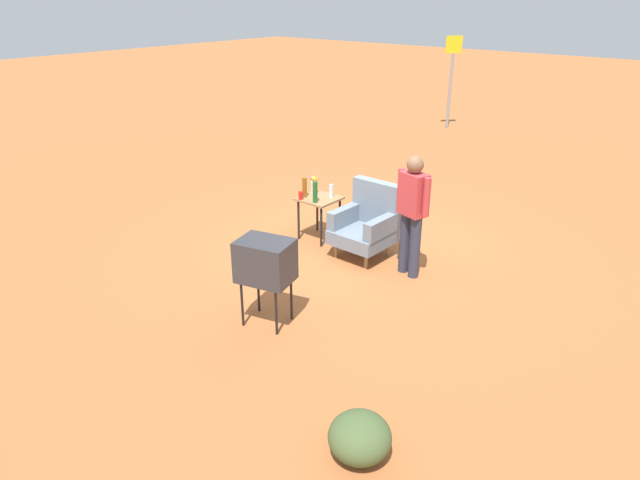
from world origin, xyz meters
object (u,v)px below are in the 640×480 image
Objects in this scene: person_standing at (412,209)px; road_sign at (451,77)px; bottle_wine_green at (315,192)px; bottle_tall_amber at (305,187)px; tv_on_stand at (265,261)px; bottle_short_clear at (331,191)px; side_table at (319,204)px; soda_can_red at (301,196)px; armchair at (367,222)px; flower_vase at (314,184)px.

road_sign is at bearing 114.70° from person_standing.
bottle_wine_green is 1.07× the size of bottle_tall_amber.
tv_on_stand is 10.96m from road_sign.
tv_on_stand reaches higher than bottle_short_clear.
bottle_wine_green is at bearing -17.17° from bottle_tall_amber.
tv_on_stand reaches higher than bottle_tall_amber.
side_table is 2.53m from tv_on_stand.
soda_can_red is at bearing -76.33° from bottle_tall_amber.
armchair is at bearing 4.69° from bottle_tall_amber.
flower_vase is (1.93, -8.07, -0.57)m from road_sign.
person_standing is 1.94m from flower_vase.
bottle_short_clear is at bearing 111.98° from tv_on_stand.
flower_vase is (-0.01, 0.23, -0.00)m from bottle_tall_amber.
tv_on_stand is 5.15× the size of bottle_short_clear.
road_sign is 12.20× the size of bottle_short_clear.
bottle_tall_amber is (-1.29, 2.16, 0.03)m from tv_on_stand.
person_standing is 1.90m from bottle_tall_amber.
bottle_wine_green is 2.62× the size of soda_can_red.
side_table is 0.34m from bottle_wine_green.
tv_on_stand is 3.89× the size of flower_vase.
armchair is 8.80m from road_sign.
bottle_wine_green is 0.29m from bottle_tall_amber.
road_sign reaches higher than tv_on_stand.
road_sign is at bearing 104.86° from bottle_wine_green.
road_sign reaches higher than armchair.
soda_can_red is (-0.16, -0.24, 0.16)m from side_table.
bottle_short_clear is (0.04, 0.33, -0.06)m from bottle_wine_green.
bottle_short_clear is at bearing 1.98° from flower_vase.
side_table is 1.75m from person_standing.
road_sign reaches higher than flower_vase.
bottle_short_clear reaches higher than soda_can_red.
bottle_wine_green is (-0.82, -0.18, 0.33)m from armchair.
person_standing is at bearing -65.30° from road_sign.
person_standing is 8.20× the size of bottle_short_clear.
tv_on_stand is at bearing -68.02° from bottle_short_clear.
bottle_tall_amber is at bearing -143.36° from bottle_short_clear.
bottle_short_clear is (-0.78, 0.15, 0.27)m from armchair.
tv_on_stand is 0.63× the size of person_standing.
bottle_short_clear is at bearing 45.59° from side_table.
bottle_wine_green is 1.21× the size of flower_vase.
flower_vase is at bearing 171.47° from person_standing.
person_standing is at bearing -8.53° from flower_vase.
side_table is 3.32× the size of bottle_short_clear.
side_table is 0.65× the size of tv_on_stand.
armchair is 8.69× the size of soda_can_red.
bottle_wine_green reaches higher than bottle_tall_amber.
soda_can_red is (-1.87, -0.07, -0.21)m from person_standing.
armchair is 4.00× the size of flower_vase.
bottle_tall_amber is 0.16m from soda_can_red.
person_standing reaches higher than side_table.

